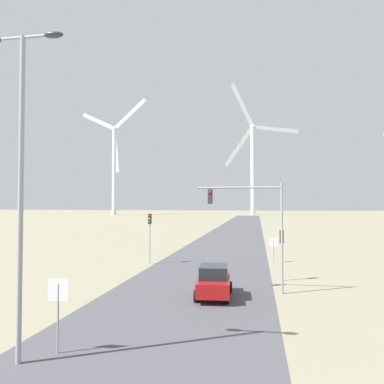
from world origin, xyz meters
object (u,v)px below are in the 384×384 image
Objects in this scene: wind_turbine_far_left at (114,160)px; wind_turbine_left at (253,159)px; traffic_light_post_near_left at (150,227)px; car_approaching at (214,281)px; stop_sign_near at (58,301)px; traffic_light_post_near_right at (282,244)px; traffic_light_mast_overhead at (253,214)px; streetlamp at (21,159)px; stop_sign_far at (273,245)px.

wind_turbine_left is at bearing 10.93° from wind_turbine_far_left.
car_approaching is at bearing -57.23° from traffic_light_post_near_left.
stop_sign_near is at bearing -117.21° from car_approaching.
stop_sign_near is 0.76× the size of traffic_light_post_near_right.
traffic_light_post_near_left is 1.27× the size of traffic_light_post_near_right.
car_approaching is (-2.20, -1.56, -3.82)m from traffic_light_mast_overhead.
traffic_light_mast_overhead reaches higher than car_approaching.
streetlamp is at bearing -121.93° from traffic_light_post_near_right.
traffic_light_post_near_right is (0.24, -8.16, 0.98)m from stop_sign_far.
traffic_light_post_near_right is (8.77, 14.40, 0.71)m from stop_sign_near.
traffic_light_post_near_left is 1.06× the size of car_approaching.
wind_turbine_left is (-1.77, 163.45, 22.95)m from traffic_light_mast_overhead.
traffic_light_mast_overhead is at bearing -65.47° from wind_turbine_far_left.
wind_turbine_left is (5.05, 173.98, 25.81)m from stop_sign_near.
streetlamp is 14.03m from traffic_light_mast_overhead.
stop_sign_near is 0.60× the size of traffic_light_post_near_left.
wind_turbine_left is (-3.49, 151.42, 26.09)m from stop_sign_far.
traffic_light_post_near_right is at bearing -88.66° from wind_turbine_left.
car_approaching is 0.08× the size of wind_turbine_far_left.
wind_turbine_far_left is at bearing 110.64° from streetlamp.
traffic_light_post_near_left is at bearing 96.97° from stop_sign_near.
traffic_light_post_near_left is 12.51m from traffic_light_post_near_right.
car_approaching is at bearing -90.15° from wind_turbine_left.
wind_turbine_far_left is (-61.05, 162.08, 19.88)m from streetlamp.
traffic_light_mast_overhead is 165.06m from wind_turbine_left.
stop_sign_near is 20.13m from traffic_light_post_near_left.
traffic_light_post_near_right is at bearing 58.07° from streetlamp.
streetlamp reaches higher than traffic_light_post_near_left.
wind_turbine_left is at bearing 91.34° from traffic_light_post_near_right.
wind_turbine_far_left is (-66.50, 152.08, 25.85)m from car_approaching.
wind_turbine_far_left is (-61.89, 161.05, 24.90)m from stop_sign_near.
stop_sign_far is at bearing 69.28° from stop_sign_near.
stop_sign_far is 0.04× the size of wind_turbine_left.
traffic_light_post_near_left is at bearing 94.35° from streetlamp.
traffic_light_post_near_left reaches higher than stop_sign_far.
wind_turbine_far_left is (-59.45, 141.12, 23.51)m from traffic_light_post_near_left.
wind_turbine_left is (0.43, 165.00, 26.77)m from car_approaching.
traffic_light_post_near_right is 7.03m from car_approaching.
stop_sign_far is at bearing 68.32° from streetlamp.
wind_turbine_far_left reaches higher than traffic_light_post_near_left.
stop_sign_near is 174.32m from wind_turbine_far_left.
traffic_light_post_near_right reaches higher than car_approaching.
streetlamp is at bearing -69.36° from wind_turbine_far_left.
stop_sign_far is 153.69m from wind_turbine_left.
traffic_light_mast_overhead is (-1.71, -12.03, 3.13)m from stop_sign_far.
streetlamp reaches higher than traffic_light_mast_overhead.
wind_turbine_far_left is 0.85× the size of wind_turbine_left.
traffic_light_post_near_left is 13.27m from traffic_light_mast_overhead.
stop_sign_far is 8.22m from traffic_light_post_near_right.
stop_sign_near is 24.12m from stop_sign_far.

